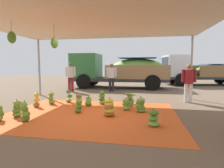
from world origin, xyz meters
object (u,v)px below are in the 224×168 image
(banana_bunch_14, at_px, (126,105))
(banana_bunch_3, at_px, (69,97))
(banana_bunch_4, at_px, (17,109))
(worker_1, at_px, (71,75))
(banana_bunch_11, at_px, (153,119))
(cargo_truck_main, at_px, (118,70))
(banana_bunch_12, at_px, (130,99))
(banana_bunch_15, at_px, (79,107))
(worker_0, at_px, (189,80))
(banana_bunch_2, at_px, (129,100))
(banana_bunch_10, at_px, (88,102))
(worker_2, at_px, (111,75))
(banana_bunch_9, at_px, (140,105))
(banana_bunch_1, at_px, (109,108))
(banana_bunch_5, at_px, (25,112))
(banana_bunch_7, at_px, (51,99))
(banana_bunch_8, at_px, (79,102))
(cargo_truck_far, at_px, (199,70))
(banana_bunch_6, at_px, (37,100))
(banana_bunch_13, at_px, (102,98))

(banana_bunch_14, bearing_deg, banana_bunch_3, 160.41)
(banana_bunch_4, bearing_deg, worker_1, 96.49)
(banana_bunch_11, bearing_deg, cargo_truck_main, 104.66)
(banana_bunch_11, distance_m, worker_1, 7.35)
(banana_bunch_12, distance_m, banana_bunch_15, 2.29)
(worker_0, bearing_deg, banana_bunch_2, -153.65)
(banana_bunch_10, xyz_separation_m, worker_2, (0.15, 4.14, 0.80))
(banana_bunch_4, height_order, banana_bunch_11, banana_bunch_4)
(banana_bunch_9, height_order, worker_1, worker_1)
(banana_bunch_1, distance_m, banana_bunch_12, 1.94)
(banana_bunch_1, bearing_deg, banana_bunch_2, 71.62)
(banana_bunch_12, bearing_deg, banana_bunch_5, -133.56)
(banana_bunch_9, xyz_separation_m, worker_0, (1.96, 2.02, 0.72))
(banana_bunch_11, bearing_deg, banana_bunch_7, 152.95)
(banana_bunch_8, xyz_separation_m, worker_2, (0.34, 4.68, 0.71))
(banana_bunch_4, xyz_separation_m, banana_bunch_15, (1.66, 0.77, -0.03))
(cargo_truck_far, bearing_deg, worker_1, -148.06)
(banana_bunch_9, bearing_deg, banana_bunch_4, -161.21)
(banana_bunch_1, xyz_separation_m, banana_bunch_10, (-1.05, 1.21, -0.08))
(banana_bunch_12, height_order, worker_2, worker_2)
(cargo_truck_far, bearing_deg, banana_bunch_6, -130.77)
(banana_bunch_7, distance_m, banana_bunch_12, 3.20)
(banana_bunch_1, bearing_deg, banana_bunch_8, 151.44)
(banana_bunch_7, bearing_deg, banana_bunch_1, -26.45)
(banana_bunch_4, distance_m, worker_1, 5.63)
(banana_bunch_13, height_order, worker_1, worker_1)
(banana_bunch_3, xyz_separation_m, cargo_truck_far, (7.51, 8.69, 0.93))
(banana_bunch_5, bearing_deg, banana_bunch_13, 58.93)
(banana_bunch_2, relative_size, banana_bunch_12, 1.12)
(banana_bunch_13, bearing_deg, banana_bunch_3, 175.68)
(banana_bunch_6, xyz_separation_m, banana_bunch_11, (4.21, -1.43, -0.06))
(banana_bunch_3, xyz_separation_m, banana_bunch_7, (-0.58, -0.43, -0.02))
(banana_bunch_8, bearing_deg, worker_0, 25.86)
(banana_bunch_8, height_order, banana_bunch_10, banana_bunch_8)
(banana_bunch_10, bearing_deg, banana_bunch_12, 22.88)
(banana_bunch_14, relative_size, banana_bunch_15, 0.94)
(banana_bunch_14, bearing_deg, banana_bunch_6, -178.01)
(banana_bunch_7, distance_m, banana_bunch_11, 4.41)
(banana_bunch_13, bearing_deg, banana_bunch_9, -32.41)
(banana_bunch_8, relative_size, banana_bunch_13, 1.04)
(banana_bunch_13, relative_size, worker_1, 0.33)
(banana_bunch_4, bearing_deg, banana_bunch_10, 47.08)
(banana_bunch_9, height_order, banana_bunch_10, banana_bunch_9)
(banana_bunch_9, distance_m, cargo_truck_main, 7.01)
(banana_bunch_9, bearing_deg, banana_bunch_14, 158.15)
(banana_bunch_5, relative_size, banana_bunch_13, 1.02)
(banana_bunch_5, distance_m, banana_bunch_10, 2.44)
(banana_bunch_6, distance_m, worker_2, 5.09)
(banana_bunch_9, xyz_separation_m, banana_bunch_10, (-1.98, 0.55, -0.05))
(banana_bunch_2, bearing_deg, banana_bunch_13, 172.34)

